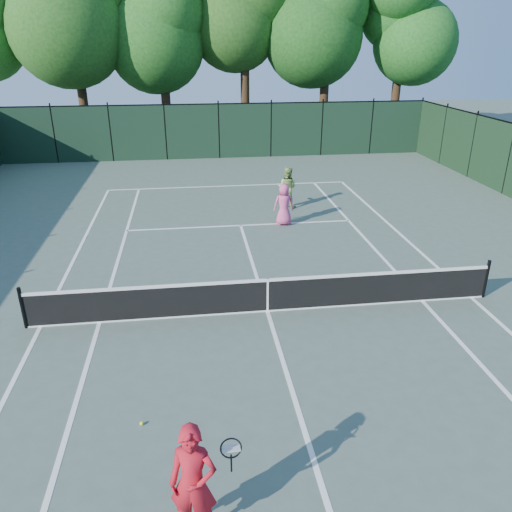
{
  "coord_description": "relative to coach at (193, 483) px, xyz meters",
  "views": [
    {
      "loc": [
        -1.75,
        -10.84,
        6.28
      ],
      "look_at": [
        -0.16,
        1.0,
        1.1
      ],
      "focal_mm": 35.0,
      "sensor_mm": 36.0,
      "label": 1
    }
  ],
  "objects": [
    {
      "name": "ground",
      "position": [
        1.92,
        5.92,
        -0.9
      ],
      "size": [
        90.0,
        90.0,
        0.0
      ],
      "primitive_type": "plane",
      "color": "#4A594D",
      "rests_on": "ground"
    },
    {
      "name": "sideline_doubles_left",
      "position": [
        -3.56,
        5.92,
        -0.9
      ],
      "size": [
        0.1,
        23.77,
        0.01
      ],
      "primitive_type": "cube",
      "color": "white",
      "rests_on": "ground"
    },
    {
      "name": "sideline_doubles_right",
      "position": [
        7.41,
        5.92,
        -0.9
      ],
      "size": [
        0.1,
        23.77,
        0.01
      ],
      "primitive_type": "cube",
      "color": "white",
      "rests_on": "ground"
    },
    {
      "name": "sideline_singles_left",
      "position": [
        -2.19,
        5.92,
        -0.9
      ],
      "size": [
        0.1,
        23.77,
        0.01
      ],
      "primitive_type": "cube",
      "color": "white",
      "rests_on": "ground"
    },
    {
      "name": "sideline_singles_right",
      "position": [
        6.04,
        5.92,
        -0.9
      ],
      "size": [
        0.1,
        23.77,
        0.01
      ],
      "primitive_type": "cube",
      "color": "white",
      "rests_on": "ground"
    },
    {
      "name": "baseline_far",
      "position": [
        1.92,
        17.8,
        -0.9
      ],
      "size": [
        10.97,
        0.1,
        0.01
      ],
      "primitive_type": "cube",
      "color": "white",
      "rests_on": "ground"
    },
    {
      "name": "service_line_far",
      "position": [
        1.92,
        12.32,
        -0.9
      ],
      "size": [
        8.23,
        0.1,
        0.01
      ],
      "primitive_type": "cube",
      "color": "white",
      "rests_on": "ground"
    },
    {
      "name": "center_service_line",
      "position": [
        1.92,
        5.92,
        -0.9
      ],
      "size": [
        0.1,
        12.8,
        0.01
      ],
      "primitive_type": "cube",
      "color": "white",
      "rests_on": "ground"
    },
    {
      "name": "tennis_net",
      "position": [
        1.92,
        5.92,
        -0.42
      ],
      "size": [
        11.69,
        0.09,
        1.06
      ],
      "color": "black",
      "rests_on": "ground"
    },
    {
      "name": "fence_far",
      "position": [
        1.92,
        23.92,
        0.6
      ],
      "size": [
        24.0,
        0.05,
        3.0
      ],
      "primitive_type": "cube",
      "color": "black",
      "rests_on": "ground"
    },
    {
      "name": "tree_2",
      "position": [
        -1.08,
        27.72,
        6.83
      ],
      "size": [
        6.0,
        6.0,
        12.4
      ],
      "color": "black",
      "rests_on": "ground"
    },
    {
      "name": "tree_4",
      "position": [
        8.92,
        27.52,
        7.24
      ],
      "size": [
        6.2,
        6.2,
        12.97
      ],
      "color": "black",
      "rests_on": "ground"
    },
    {
      "name": "tree_5",
      "position": [
        13.92,
        28.02,
        6.81
      ],
      "size": [
        5.8,
        5.8,
        12.23
      ],
      "color": "black",
      "rests_on": "ground"
    },
    {
      "name": "coach",
      "position": [
        0.0,
        0.0,
        0.0
      ],
      "size": [
        1.05,
        0.59,
        1.8
      ],
      "rotation": [
        0.0,
        0.0,
        -0.26
      ],
      "color": "red",
      "rests_on": "ground"
    },
    {
      "name": "player_pink",
      "position": [
        3.51,
        12.23,
        -0.13
      ],
      "size": [
        0.76,
        0.5,
        1.54
      ],
      "rotation": [
        0.0,
        0.0,
        3.12
      ],
      "color": "#D64B86",
      "rests_on": "ground"
    },
    {
      "name": "player_green",
      "position": [
        4.02,
        14.27,
        -0.08
      ],
      "size": [
        1.0,
        0.93,
        1.65
      ],
      "rotation": [
        0.0,
        0.0,
        2.64
      ],
      "color": "#93B55A",
      "rests_on": "ground"
    },
    {
      "name": "loose_ball_midcourt",
      "position": [
        -0.92,
        2.22,
        -0.87
      ],
      "size": [
        0.07,
        0.07,
        0.07
      ],
      "primitive_type": "sphere",
      "color": "#EAF532",
      "rests_on": "ground"
    }
  ]
}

